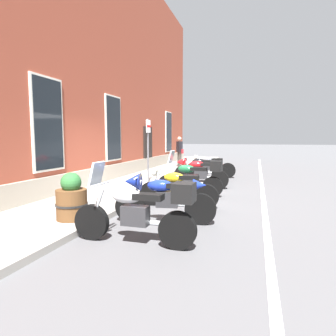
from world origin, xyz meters
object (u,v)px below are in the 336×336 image
(motorcycle_yellow_naked, at_px, (177,188))
(motorcycle_black_naked, at_px, (201,170))
(motorcycle_blue_sport, at_px, (161,196))
(motorcycle_silver_touring, at_px, (139,211))
(parking_sign, at_px, (148,142))
(motorcycle_grey_naked, at_px, (210,167))
(motorcycle_red_sport, at_px, (197,171))
(barrel_planter, at_px, (72,200))
(pedestrian_dark_jacket, at_px, (179,150))
(motorcycle_green_touring, at_px, (193,177))

(motorcycle_yellow_naked, relative_size, motorcycle_black_naked, 0.97)
(motorcycle_blue_sport, bearing_deg, motorcycle_silver_touring, -177.36)
(motorcycle_yellow_naked, height_order, motorcycle_black_naked, motorcycle_black_naked)
(parking_sign, bearing_deg, motorcycle_yellow_naked, -146.44)
(motorcycle_black_naked, bearing_deg, motorcycle_grey_naked, -5.12)
(motorcycle_red_sport, relative_size, parking_sign, 0.88)
(motorcycle_yellow_naked, bearing_deg, motorcycle_blue_sport, -178.47)
(motorcycle_blue_sport, distance_m, motorcycle_red_sport, 4.32)
(motorcycle_silver_touring, height_order, motorcycle_yellow_naked, motorcycle_silver_touring)
(barrel_planter, bearing_deg, motorcycle_grey_naked, -11.28)
(motorcycle_red_sport, relative_size, barrel_planter, 2.13)
(motorcycle_blue_sport, height_order, motorcycle_black_naked, motorcycle_blue_sport)
(motorcycle_black_naked, relative_size, parking_sign, 0.93)
(motorcycle_silver_touring, height_order, motorcycle_red_sport, motorcycle_silver_touring)
(motorcycle_blue_sport, relative_size, motorcycle_red_sport, 1.04)
(motorcycle_blue_sport, height_order, pedestrian_dark_jacket, pedestrian_dark_jacket)
(motorcycle_grey_naked, bearing_deg, motorcycle_black_naked, 174.88)
(motorcycle_red_sport, relative_size, pedestrian_dark_jacket, 1.20)
(motorcycle_green_touring, bearing_deg, motorcycle_black_naked, 5.79)
(motorcycle_red_sport, bearing_deg, pedestrian_dark_jacket, 20.35)
(motorcycle_black_naked, xyz_separation_m, parking_sign, (-1.48, 1.62, 1.11))
(pedestrian_dark_jacket, bearing_deg, barrel_planter, -176.84)
(motorcycle_blue_sport, xyz_separation_m, motorcycle_black_naked, (5.63, 0.22, -0.07))
(motorcycle_silver_touring, height_order, motorcycle_black_naked, motorcycle_silver_touring)
(motorcycle_yellow_naked, height_order, parking_sign, parking_sign)
(motorcycle_silver_touring, height_order, parking_sign, parking_sign)
(motorcycle_green_touring, xyz_separation_m, pedestrian_dark_jacket, (7.13, 2.29, 0.49))
(motorcycle_grey_naked, relative_size, parking_sign, 0.95)
(motorcycle_blue_sport, relative_size, motorcycle_yellow_naked, 1.02)
(motorcycle_blue_sport, bearing_deg, motorcycle_grey_naked, 0.69)
(motorcycle_green_touring, distance_m, motorcycle_grey_naked, 4.17)
(motorcycle_silver_touring, relative_size, motorcycle_blue_sport, 1.03)
(motorcycle_red_sport, xyz_separation_m, motorcycle_grey_naked, (2.79, -0.01, -0.09))
(motorcycle_yellow_naked, xyz_separation_m, motorcycle_black_naked, (4.19, 0.18, 0.02))
(motorcycle_red_sport, xyz_separation_m, pedestrian_dark_jacket, (5.75, 2.13, 0.48))
(pedestrian_dark_jacket, bearing_deg, motorcycle_grey_naked, -144.05)
(motorcycle_yellow_naked, height_order, motorcycle_red_sport, motorcycle_red_sport)
(motorcycle_green_touring, bearing_deg, barrel_planter, 154.92)
(motorcycle_red_sport, height_order, parking_sign, parking_sign)
(pedestrian_dark_jacket, xyz_separation_m, parking_sign, (-5.93, -0.40, 0.54))
(motorcycle_black_naked, height_order, motorcycle_grey_naked, motorcycle_black_naked)
(motorcycle_yellow_naked, bearing_deg, barrel_planter, 142.86)
(motorcycle_red_sport, height_order, pedestrian_dark_jacket, pedestrian_dark_jacket)
(motorcycle_grey_naked, xyz_separation_m, pedestrian_dark_jacket, (2.96, 2.15, 0.57))
(motorcycle_black_naked, relative_size, motorcycle_grey_naked, 0.98)
(pedestrian_dark_jacket, relative_size, parking_sign, 0.73)
(motorcycle_yellow_naked, relative_size, pedestrian_dark_jacket, 1.23)
(motorcycle_blue_sport, xyz_separation_m, barrel_planter, (-0.68, 1.64, -0.04))
(motorcycle_silver_touring, xyz_separation_m, motorcycle_red_sport, (5.61, 0.16, 0.02))
(motorcycle_grey_naked, bearing_deg, pedestrian_dark_jacket, 35.95)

